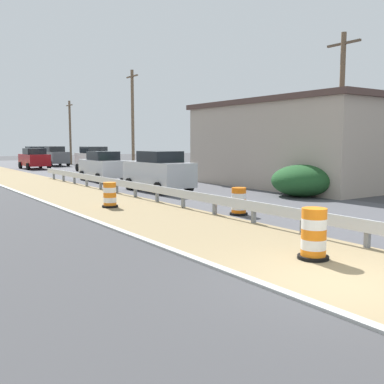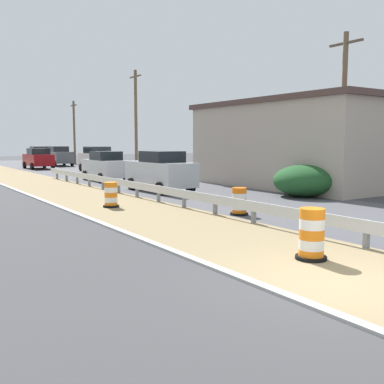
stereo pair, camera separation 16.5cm
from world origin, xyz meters
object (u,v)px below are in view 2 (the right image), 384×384
Objects in this scene: car_lead_near_lane at (105,166)px; car_distant_a at (40,155)px; traffic_barrel_nearest at (312,236)px; utility_pole_near at (343,112)px; traffic_barrel_mid at (111,196)px; utility_pole_mid at (136,121)px; car_trailing_near_lane at (59,156)px; car_trailing_far_lane at (38,159)px; car_lead_far_lane at (160,171)px; car_mid_far_lane at (98,159)px; traffic_barrel_close at (239,203)px; utility_pole_far at (74,132)px.

car_lead_near_lane is 28.14m from car_distant_a.
traffic_barrel_nearest is 0.15× the size of utility_pole_near.
car_distant_a is (7.31, 48.96, 0.48)m from traffic_barrel_nearest.
utility_pole_mid reaches higher than traffic_barrel_mid.
traffic_barrel_mid is 0.23× the size of car_trailing_near_lane.
utility_pole_mid is (4.81, -11.08, 3.28)m from car_trailing_far_lane.
traffic_barrel_nearest is 0.14× the size of utility_pole_mid.
car_lead_far_lane is at bearing 73.69° from traffic_barrel_nearest.
traffic_barrel_mid is 0.13× the size of utility_pole_near.
car_lead_near_lane is at bearing 113.69° from utility_pole_near.
utility_pole_mid reaches higher than car_trailing_far_lane.
car_trailing_near_lane is 11.27m from car_mid_far_lane.
car_lead_near_lane is at bearing -8.07° from car_trailing_near_lane.
traffic_barrel_close is 0.14× the size of utility_pole_far.
car_lead_far_lane is 23.36m from car_trailing_far_lane.
traffic_barrel_mid is at bearing 159.06° from car_lead_near_lane.
car_lead_near_lane is 16.04m from car_trailing_far_lane.
car_trailing_far_lane is at bearing -132.84° from utility_pole_far.
car_lead_near_lane is 1.07× the size of car_trailing_far_lane.
car_mid_far_lane reaches higher than car_trailing_near_lane.
car_lead_far_lane is 0.63× the size of utility_pole_far.
utility_pole_far is at bearing 73.09° from traffic_barrel_mid.
traffic_barrel_close is 0.24× the size of car_trailing_far_lane.
traffic_barrel_mid is 27.59m from car_trailing_far_lane.
traffic_barrel_close is at bearing -11.34° from car_mid_far_lane.
utility_pole_mid is at bearing 72.99° from traffic_barrel_close.
utility_pole_mid is (1.48, -22.99, 3.25)m from car_distant_a.
utility_pole_mid is at bearing -157.53° from car_trailing_far_lane.
car_trailing_near_lane is (3.31, 20.35, 0.06)m from car_lead_near_lane.
car_trailing_far_lane is 8.84m from utility_pole_far.
car_mid_far_lane is 0.59× the size of utility_pole_near.
utility_pole_near is at bearing 3.37° from car_distant_a.
car_lead_far_lane is 1.11× the size of car_trailing_far_lane.
utility_pole_near is at bearing -85.99° from utility_pole_mid.
utility_pole_near reaches higher than utility_pole_far.
utility_pole_far reaches higher than car_trailing_far_lane.
traffic_barrel_nearest is 0.26× the size of car_trailing_near_lane.
car_trailing_far_lane is 0.95× the size of car_distant_a.
traffic_barrel_nearest is 12.85m from utility_pole_near.
traffic_barrel_nearest is at bearing -108.71° from utility_pole_mid.
car_distant_a is at bearing 93.83° from utility_pole_near.
utility_pole_near reaches higher than car_lead_near_lane.
car_trailing_far_lane is 0.57× the size of utility_pole_far.
car_lead_near_lane reaches higher than traffic_barrel_mid.
traffic_barrel_nearest is at bearing -144.77° from utility_pole_near.
utility_pole_near is (7.57, 1.61, 3.51)m from traffic_barrel_close.
utility_pole_near is at bearing -89.34° from utility_pole_far.
traffic_barrel_close is 43.69m from car_distant_a.
car_lead_far_lane is 30.19m from utility_pole_far.
traffic_barrel_close is 31.56m from car_trailing_far_lane.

